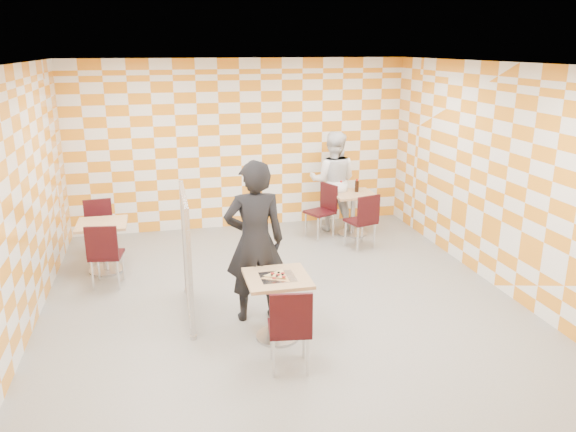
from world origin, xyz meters
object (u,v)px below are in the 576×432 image
at_px(chair_empty_near, 104,251).
at_px(soda_bottle, 357,186).
at_px(empty_table, 103,238).
at_px(man_dark, 255,242).
at_px(main_table, 277,296).
at_px(sport_bottle, 341,187).
at_px(partition, 187,254).
at_px(chair_empty_far, 99,225).
at_px(chair_main_front, 290,324).
at_px(man_white, 333,181).
at_px(chair_second_side, 324,206).
at_px(chair_second_front, 364,217).
at_px(second_table, 353,206).

bearing_deg(chair_empty_near, soda_bottle, 20.14).
relative_size(empty_table, man_dark, 0.38).
bearing_deg(main_table, sport_bottle, 61.49).
bearing_deg(chair_empty_near, partition, -44.47).
height_order(chair_empty_far, partition, partition).
bearing_deg(chair_main_front, chair_empty_near, 127.20).
bearing_deg(chair_main_front, man_white, 67.60).
height_order(chair_second_side, man_white, man_white).
bearing_deg(man_white, sport_bottle, 125.39).
xyz_separation_m(partition, man_white, (2.74, 2.86, 0.10)).
bearing_deg(sport_bottle, chair_main_front, -114.38).
height_order(main_table, soda_bottle, soda_bottle).
bearing_deg(chair_empty_far, chair_empty_near, -82.10).
bearing_deg(chair_second_front, chair_empty_far, 172.42).
distance_m(empty_table, partition, 2.04).
relative_size(empty_table, sport_bottle, 3.75).
bearing_deg(chair_second_side, chair_main_front, -110.93).
bearing_deg(man_dark, chair_empty_near, -34.29).
xyz_separation_m(empty_table, man_dark, (1.91, -1.96, 0.47)).
relative_size(chair_second_side, soda_bottle, 4.02).
distance_m(main_table, chair_second_side, 3.64).
relative_size(main_table, chair_empty_near, 0.81).
height_order(main_table, chair_second_side, chair_second_side).
bearing_deg(man_white, soda_bottle, 157.73).
bearing_deg(partition, chair_empty_far, 118.38).
bearing_deg(chair_main_front, man_dark, 95.74).
relative_size(chair_empty_far, man_white, 0.52).
height_order(chair_main_front, chair_empty_far, same).
bearing_deg(second_table, man_white, 123.53).
bearing_deg(chair_empty_far, chair_second_side, 3.43).
bearing_deg(man_white, chair_main_front, 88.69).
height_order(partition, sport_bottle, partition).
xyz_separation_m(empty_table, chair_empty_near, (0.07, -0.65, 0.04)).
xyz_separation_m(main_table, chair_second_side, (1.52, 3.31, 0.04)).
bearing_deg(second_table, soda_bottle, 40.45).
relative_size(chair_main_front, chair_second_side, 1.00).
distance_m(chair_main_front, chair_second_side, 4.33).
xyz_separation_m(main_table, empty_table, (-2.06, 2.50, 0.00)).
xyz_separation_m(second_table, empty_table, (-4.11, -0.80, 0.00)).
bearing_deg(soda_bottle, main_table, -122.32).
bearing_deg(chair_second_side, man_white, 53.75).
height_order(main_table, chair_main_front, chair_main_front).
relative_size(man_white, soda_bottle, 7.71).
relative_size(chair_second_side, partition, 0.60).
distance_m(chair_second_front, man_dark, 2.95).
bearing_deg(chair_main_front, main_table, 87.94).
xyz_separation_m(second_table, sport_bottle, (-0.19, 0.13, 0.33)).
xyz_separation_m(empty_table, sport_bottle, (3.92, 0.93, 0.33)).
bearing_deg(empty_table, man_dark, -45.76).
relative_size(man_dark, man_white, 1.11).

